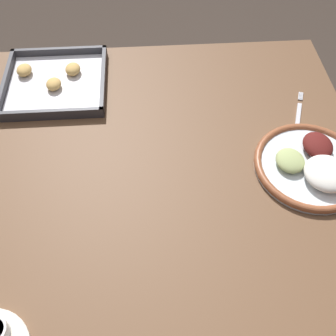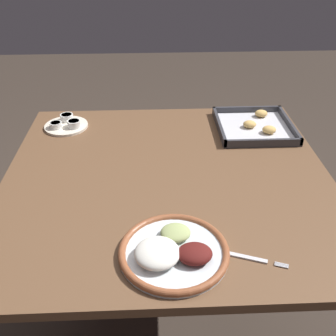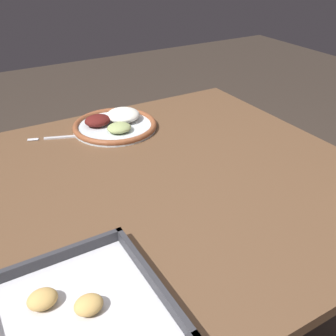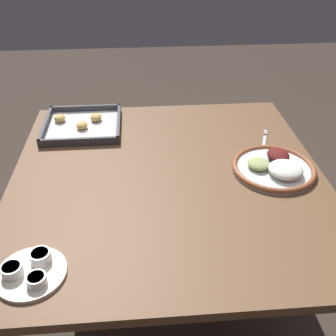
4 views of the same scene
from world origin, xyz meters
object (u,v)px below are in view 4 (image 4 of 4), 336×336
(dinner_plate, at_px, (275,167))
(saucer_plate, at_px, (30,271))
(baking_tray, at_px, (82,125))
(fork, at_px, (264,143))

(dinner_plate, height_order, saucer_plate, dinner_plate)
(baking_tray, bearing_deg, fork, -105.01)
(saucer_plate, bearing_deg, dinner_plate, -61.70)
(dinner_plate, distance_m, saucer_plate, 0.86)
(dinner_plate, bearing_deg, saucer_plate, 118.30)
(dinner_plate, xyz_separation_m, baking_tray, (0.38, 0.71, -0.00))
(dinner_plate, xyz_separation_m, fork, (0.18, -0.02, -0.01))
(fork, distance_m, saucer_plate, 0.98)
(dinner_plate, relative_size, baking_tray, 0.94)
(dinner_plate, height_order, baking_tray, dinner_plate)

